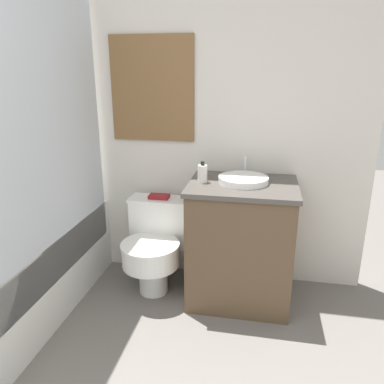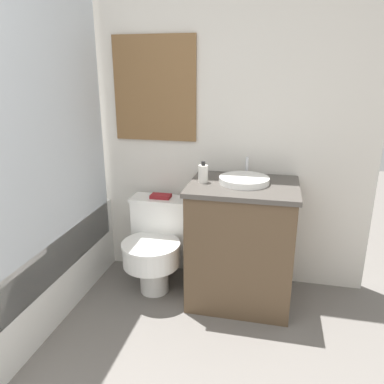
# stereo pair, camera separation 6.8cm
# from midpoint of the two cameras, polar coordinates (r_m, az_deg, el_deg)

# --- Properties ---
(wall_back) EXTENTS (3.04, 0.07, 2.50)m
(wall_back) POSITION_cam_midpoint_polar(r_m,az_deg,el_deg) (2.73, -6.66, 12.73)
(wall_back) COLOR silver
(wall_back) RESTS_ON ground_plane
(shower_area) EXTENTS (0.64, 1.52, 1.98)m
(shower_area) POSITION_cam_midpoint_polar(r_m,az_deg,el_deg) (2.63, -25.95, -10.70)
(shower_area) COLOR white
(shower_area) RESTS_ON ground_plane
(toilet) EXTENTS (0.43, 0.54, 0.63)m
(toilet) POSITION_cam_midpoint_polar(r_m,az_deg,el_deg) (2.67, -6.36, -7.63)
(toilet) COLOR white
(toilet) RESTS_ON ground_plane
(vanity) EXTENTS (0.69, 0.56, 0.82)m
(vanity) POSITION_cam_midpoint_polar(r_m,az_deg,el_deg) (2.53, 6.62, -7.63)
(vanity) COLOR brown
(vanity) RESTS_ON ground_plane
(sink) EXTENTS (0.32, 0.35, 0.13)m
(sink) POSITION_cam_midpoint_polar(r_m,az_deg,el_deg) (2.39, 7.03, 1.90)
(sink) COLOR white
(sink) RESTS_ON vanity
(soap_bottle) EXTENTS (0.06, 0.06, 0.14)m
(soap_bottle) POSITION_cam_midpoint_polar(r_m,az_deg,el_deg) (2.38, 0.79, 2.84)
(soap_bottle) COLOR silver
(soap_bottle) RESTS_ON vanity
(book_on_tank) EXTENTS (0.14, 0.09, 0.02)m
(book_on_tank) POSITION_cam_midpoint_polar(r_m,az_deg,el_deg) (2.67, -5.77, -0.70)
(book_on_tank) COLOR maroon
(book_on_tank) RESTS_ON toilet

